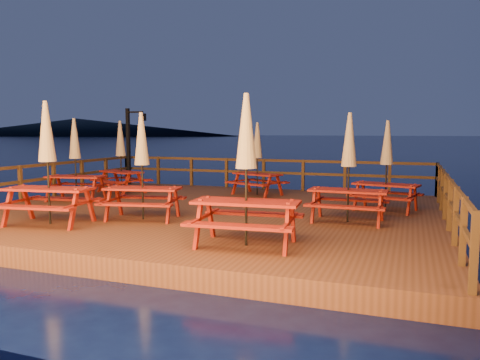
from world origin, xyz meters
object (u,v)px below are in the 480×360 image
Objects in this scene: picnic_table_1 at (121,156)px; picnic_table_2 at (387,164)px; picnic_table_0 at (257,158)px; lamp_post at (132,139)px.

picnic_table_2 is (8.72, -0.66, -0.04)m from picnic_table_1.
picnic_table_0 is 1.00× the size of picnic_table_2.
lamp_post is 1.26× the size of picnic_table_0.
picnic_table_2 is (4.16, -1.72, 0.00)m from picnic_table_0.
picnic_table_1 is (-4.56, -1.06, 0.04)m from picnic_table_0.
lamp_post is 2.68m from picnic_table_1.
picnic_table_2 is at bearing -0.10° from picnic_table_0.
picnic_table_2 is at bearing -17.22° from lamp_post.
lamp_post is 1.22× the size of picnic_table_1.
lamp_post is 1.26× the size of picnic_table_2.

